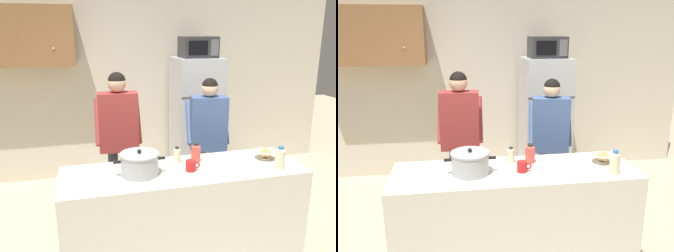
# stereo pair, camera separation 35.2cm
# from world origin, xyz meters

# --- Properties ---
(back_wall_unit) EXTENTS (6.00, 0.48, 2.60)m
(back_wall_unit) POSITION_xyz_m (-0.27, 2.26, 1.42)
(back_wall_unit) COLOR beige
(back_wall_unit) RESTS_ON ground
(kitchen_island) EXTENTS (2.15, 0.68, 0.92)m
(kitchen_island) POSITION_xyz_m (0.00, 0.00, 0.46)
(kitchen_island) COLOR silver
(kitchen_island) RESTS_ON ground
(refrigerator) EXTENTS (0.64, 0.68, 1.74)m
(refrigerator) POSITION_xyz_m (0.75, 1.85, 0.87)
(refrigerator) COLOR #B7BABF
(refrigerator) RESTS_ON ground
(microwave) EXTENTS (0.48, 0.37, 0.28)m
(microwave) POSITION_xyz_m (0.75, 1.83, 1.88)
(microwave) COLOR #2D2D30
(microwave) RESTS_ON refrigerator
(person_near_pot) EXTENTS (0.53, 0.44, 1.68)m
(person_near_pot) POSITION_xyz_m (-0.46, 0.95, 1.06)
(person_near_pot) COLOR #33384C
(person_near_pot) RESTS_ON ground
(person_by_sink) EXTENTS (0.55, 0.48, 1.60)m
(person_by_sink) POSITION_xyz_m (0.55, 0.83, 0.99)
(person_by_sink) COLOR #726656
(person_by_sink) RESTS_ON ground
(cooking_pot) EXTENTS (0.44, 0.33, 0.23)m
(cooking_pot) POSITION_xyz_m (-0.39, -0.01, 1.02)
(cooking_pot) COLOR #ADAFB5
(cooking_pot) RESTS_ON kitchen_island
(coffee_mug) EXTENTS (0.13, 0.09, 0.10)m
(coffee_mug) POSITION_xyz_m (0.05, -0.04, 0.97)
(coffee_mug) COLOR red
(coffee_mug) RESTS_ON kitchen_island
(bread_bowl) EXTENTS (0.20, 0.20, 0.10)m
(bread_bowl) POSITION_xyz_m (0.82, 0.05, 0.97)
(bread_bowl) COLOR beige
(bread_bowl) RESTS_ON kitchen_island
(bottle_near_edge) EXTENTS (0.06, 0.06, 0.15)m
(bottle_near_edge) POSITION_xyz_m (-0.01, 0.19, 0.99)
(bottle_near_edge) COLOR beige
(bottle_near_edge) RESTS_ON kitchen_island
(bottle_mid_counter) EXTENTS (0.09, 0.09, 0.18)m
(bottle_mid_counter) POSITION_xyz_m (0.17, 0.16, 1.01)
(bottle_mid_counter) COLOR #D84C3F
(bottle_mid_counter) RESTS_ON kitchen_island
(bottle_far_corner) EXTENTS (0.09, 0.09, 0.21)m
(bottle_far_corner) POSITION_xyz_m (0.83, -0.19, 1.02)
(bottle_far_corner) COLOR beige
(bottle_far_corner) RESTS_ON kitchen_island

